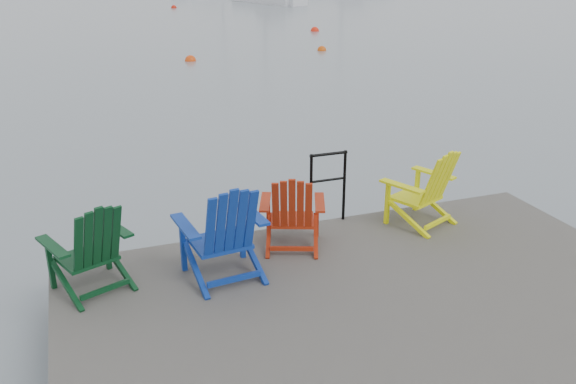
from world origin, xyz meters
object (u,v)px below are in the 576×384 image
object	(u,v)px
buoy_a	(322,50)
buoy_c	(315,31)
chair_yellow	(425,187)
chair_blue	(224,231)
buoy_d	(174,8)
buoy_b	(191,61)
chair_red	(292,211)
handrail	(328,181)
chair_green	(91,246)

from	to	relation	value
buoy_a	buoy_c	bearing A→B (deg)	70.20
chair_yellow	buoy_a	xyz separation A→B (m)	(5.62, 16.39, -0.99)
chair_blue	chair_yellow	distance (m)	2.65
chair_blue	buoy_d	world-z (taller)	chair_blue
chair_yellow	buoy_d	xyz separation A→B (m)	(3.56, 37.28, -0.99)
chair_blue	buoy_b	world-z (taller)	chair_blue
chair_blue	buoy_c	distance (m)	24.87
chair_red	buoy_c	xyz separation A→B (m)	(9.42, 22.21, -0.95)
chair_blue	buoy_c	bearing A→B (deg)	59.24
handrail	buoy_d	distance (m)	37.12
chair_yellow	buoy_a	bearing A→B (deg)	47.40
chair_blue	chair_red	world-z (taller)	chair_blue
buoy_a	handrail	bearing A→B (deg)	-112.79
chair_red	chair_yellow	world-z (taller)	chair_yellow
buoy_c	buoy_d	distance (m)	15.68
handrail	chair_yellow	world-z (taller)	chair_yellow
chair_red	buoy_c	bearing A→B (deg)	88.28
handrail	chair_red	xyz separation A→B (m)	(-0.66, -0.53, -0.09)
buoy_a	chair_red	bearing A→B (deg)	-114.06
chair_red	buoy_a	xyz separation A→B (m)	(7.34, 16.45, -0.95)
handrail	chair_yellow	size ratio (longest dim) A/B	0.93
handrail	buoy_a	distance (m)	17.30
chair_yellow	buoy_d	distance (m)	37.46
handrail	chair_green	world-z (taller)	chair_green
buoy_b	buoy_c	xyz separation A→B (m)	(7.39, 6.40, 0.00)
buoy_d	chair_green	bearing A→B (deg)	-101.20
buoy_b	chair_green	bearing A→B (deg)	-104.64
buoy_b	buoy_c	bearing A→B (deg)	40.90
buoy_c	buoy_b	bearing A→B (deg)	-139.10
chair_blue	buoy_b	distance (m)	16.51
handrail	chair_yellow	distance (m)	1.17
buoy_b	buoy_a	bearing A→B (deg)	6.78
chair_green	chair_red	world-z (taller)	chair_green
chair_blue	buoy_a	distance (m)	18.78
chair_yellow	chair_blue	bearing A→B (deg)	166.39
buoy_c	buoy_a	bearing A→B (deg)	-109.80
chair_red	chair_yellow	distance (m)	1.73
chair_green	buoy_d	distance (m)	38.27
chair_green	buoy_a	xyz separation A→B (m)	(9.49, 16.64, -0.98)
chair_blue	buoy_a	xyz separation A→B (m)	(8.22, 16.85, -1.03)
chair_red	chair_blue	bearing A→B (deg)	-134.01
chair_green	buoy_c	world-z (taller)	chair_green
chair_green	chair_blue	distance (m)	1.29
buoy_b	chair_blue	bearing A→B (deg)	-100.18
handrail	chair_green	size ratio (longest dim) A/B	0.95
chair_yellow	buoy_a	size ratio (longest dim) A/B	2.74
chair_green	chair_blue	size ratio (longest dim) A/B	0.90
buoy_c	chair_green	bearing A→B (deg)	-117.31
chair_yellow	buoy_b	world-z (taller)	chair_yellow
buoy_b	chair_yellow	bearing A→B (deg)	-91.11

